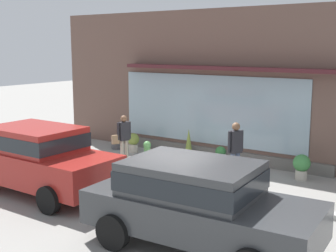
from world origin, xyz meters
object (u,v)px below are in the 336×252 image
(pedestrian_with_handbag, at_px, (123,136))
(potted_plant_by_entrance, at_px, (221,154))
(parked_car_dark_gray, at_px, (197,199))
(potted_plant_doorstep, at_px, (189,144))
(parked_car_red, at_px, (39,156))
(potted_plant_near_hydrant, at_px, (133,142))
(potted_plant_window_left, at_px, (302,165))
(fire_hydrant, at_px, (147,154))
(pedestrian_passerby, at_px, (235,147))
(potted_plant_window_center, at_px, (116,142))

(pedestrian_with_handbag, height_order, potted_plant_by_entrance, pedestrian_with_handbag)
(parked_car_dark_gray, height_order, potted_plant_doorstep, parked_car_dark_gray)
(parked_car_dark_gray, distance_m, potted_plant_by_entrance, 6.19)
(potted_plant_by_entrance, bearing_deg, parked_car_red, -114.87)
(potted_plant_near_hydrant, relative_size, potted_plant_window_left, 0.94)
(parked_car_dark_gray, relative_size, potted_plant_near_hydrant, 6.48)
(potted_plant_near_hydrant, height_order, potted_plant_doorstep, potted_plant_doorstep)
(fire_hydrant, relative_size, potted_plant_doorstep, 0.82)
(pedestrian_passerby, height_order, parked_car_red, parked_car_red)
(fire_hydrant, xyz_separation_m, parked_car_red, (-0.74, -3.52, 0.54))
(pedestrian_passerby, xyz_separation_m, potted_plant_by_entrance, (-1.27, 1.53, -0.68))
(potted_plant_doorstep, relative_size, potted_plant_by_entrance, 1.80)
(potted_plant_doorstep, relative_size, potted_plant_window_center, 2.04)
(fire_hydrant, height_order, pedestrian_passerby, pedestrian_passerby)
(fire_hydrant, distance_m, potted_plant_doorstep, 1.74)
(parked_car_red, xyz_separation_m, potted_plant_near_hydrant, (-0.85, 4.80, -0.58))
(fire_hydrant, height_order, potted_plant_doorstep, potted_plant_doorstep)
(parked_car_dark_gray, distance_m, potted_plant_window_left, 5.37)
(parked_car_dark_gray, bearing_deg, potted_plant_by_entrance, 110.71)
(pedestrian_passerby, bearing_deg, potted_plant_window_left, 159.14)
(parked_car_red, relative_size, potted_plant_doorstep, 4.16)
(fire_hydrant, distance_m, potted_plant_by_entrance, 2.36)
(potted_plant_doorstep, distance_m, potted_plant_window_center, 2.93)
(potted_plant_near_hydrant, height_order, potted_plant_by_entrance, potted_plant_near_hydrant)
(parked_car_red, xyz_separation_m, potted_plant_by_entrance, (2.41, 5.20, -0.66))
(parked_car_red, distance_m, potted_plant_window_left, 7.12)
(parked_car_dark_gray, relative_size, potted_plant_window_center, 9.05)
(fire_hydrant, xyz_separation_m, potted_plant_near_hydrant, (-1.59, 1.27, -0.04))
(pedestrian_passerby, xyz_separation_m, parked_car_dark_gray, (1.26, -4.10, -0.06))
(potted_plant_window_left, bearing_deg, potted_plant_window_center, -179.35)
(potted_plant_near_hydrant, bearing_deg, potted_plant_doorstep, 10.94)
(potted_plant_near_hydrant, xyz_separation_m, potted_plant_window_left, (5.97, 0.12, 0.04))
(potted_plant_doorstep, bearing_deg, pedestrian_passerby, -31.65)
(fire_hydrant, relative_size, potted_plant_by_entrance, 1.47)
(fire_hydrant, bearing_deg, potted_plant_window_center, 151.69)
(pedestrian_with_handbag, height_order, potted_plant_window_center, pedestrian_with_handbag)
(potted_plant_by_entrance, xyz_separation_m, potted_plant_window_left, (2.71, -0.28, 0.11))
(pedestrian_passerby, height_order, potted_plant_by_entrance, pedestrian_passerby)
(pedestrian_passerby, height_order, potted_plant_window_center, pedestrian_passerby)
(potted_plant_doorstep, height_order, potted_plant_window_left, potted_plant_doorstep)
(pedestrian_with_handbag, distance_m, potted_plant_window_center, 2.28)
(fire_hydrant, distance_m, parked_car_red, 3.64)
(potted_plant_window_center, distance_m, potted_plant_by_entrance, 4.12)
(parked_car_red, bearing_deg, potted_plant_doorstep, 76.99)
(fire_hydrant, height_order, parked_car_dark_gray, parked_car_dark_gray)
(parked_car_red, bearing_deg, pedestrian_with_handbag, 91.47)
(fire_hydrant, distance_m, parked_car_dark_gray, 5.78)
(parked_car_red, xyz_separation_m, potted_plant_window_left, (5.12, 4.92, -0.54))
(potted_plant_doorstep, bearing_deg, pedestrian_with_handbag, -125.27)
(pedestrian_with_handbag, bearing_deg, potted_plant_doorstep, 168.73)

